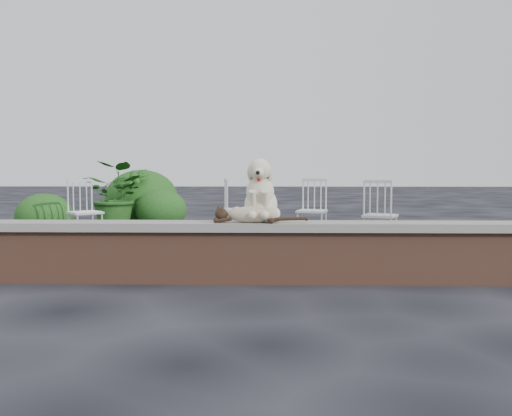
{
  "coord_description": "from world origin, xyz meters",
  "views": [
    {
      "loc": [
        -0.41,
        -5.22,
        1.08
      ],
      "look_at": [
        -0.54,
        0.2,
        0.7
      ],
      "focal_mm": 38.65,
      "sensor_mm": 36.0,
      "label": 1
    }
  ],
  "objects_px": {
    "dog": "(261,190)",
    "potted_plant_a": "(117,196)",
    "chair_c": "(380,214)",
    "cat": "(252,213)",
    "chair_a": "(85,211)",
    "chair_e": "(238,208)",
    "potted_plant_b": "(134,198)",
    "chair_b": "(312,210)"
  },
  "relations": [
    {
      "from": "dog",
      "to": "chair_b",
      "type": "xyz_separation_m",
      "value": [
        0.73,
        3.0,
        -0.42
      ]
    },
    {
      "from": "dog",
      "to": "potted_plant_b",
      "type": "distance_m",
      "value": 5.67
    },
    {
      "from": "dog",
      "to": "chair_c",
      "type": "distance_m",
      "value": 2.75
    },
    {
      "from": "potted_plant_a",
      "to": "potted_plant_b",
      "type": "relative_size",
      "value": 1.12
    },
    {
      "from": "cat",
      "to": "chair_b",
      "type": "bearing_deg",
      "value": 80.35
    },
    {
      "from": "chair_c",
      "to": "cat",
      "type": "bearing_deg",
      "value": 77.97
    },
    {
      "from": "chair_c",
      "to": "potted_plant_b",
      "type": "bearing_deg",
      "value": -11.84
    },
    {
      "from": "chair_c",
      "to": "chair_b",
      "type": "height_order",
      "value": "same"
    },
    {
      "from": "dog",
      "to": "chair_b",
      "type": "height_order",
      "value": "dog"
    },
    {
      "from": "chair_b",
      "to": "chair_c",
      "type": "bearing_deg",
      "value": -27.15
    },
    {
      "from": "chair_a",
      "to": "potted_plant_a",
      "type": "height_order",
      "value": "potted_plant_a"
    },
    {
      "from": "chair_e",
      "to": "chair_a",
      "type": "height_order",
      "value": "same"
    },
    {
      "from": "chair_e",
      "to": "potted_plant_a",
      "type": "bearing_deg",
      "value": 52.56
    },
    {
      "from": "chair_e",
      "to": "chair_b",
      "type": "xyz_separation_m",
      "value": [
        1.13,
        -0.29,
        0.0
      ]
    },
    {
      "from": "chair_e",
      "to": "chair_b",
      "type": "height_order",
      "value": "same"
    },
    {
      "from": "chair_e",
      "to": "potted_plant_b",
      "type": "xyz_separation_m",
      "value": [
        -2.08,
        1.8,
        0.07
      ]
    },
    {
      "from": "chair_c",
      "to": "potted_plant_b",
      "type": "xyz_separation_m",
      "value": [
        -4.08,
        2.89,
        0.07
      ]
    },
    {
      "from": "chair_c",
      "to": "dog",
      "type": "bearing_deg",
      "value": 77.5
    },
    {
      "from": "chair_c",
      "to": "chair_b",
      "type": "xyz_separation_m",
      "value": [
        -0.87,
        0.81,
        0.0
      ]
    },
    {
      "from": "chair_b",
      "to": "potted_plant_a",
      "type": "distance_m",
      "value": 3.69
    },
    {
      "from": "chair_c",
      "to": "potted_plant_a",
      "type": "bearing_deg",
      "value": -4.72
    },
    {
      "from": "chair_c",
      "to": "chair_a",
      "type": "bearing_deg",
      "value": 17.48
    },
    {
      "from": "cat",
      "to": "dog",
      "type": "bearing_deg",
      "value": 66.69
    },
    {
      "from": "dog",
      "to": "chair_e",
      "type": "relative_size",
      "value": 0.65
    },
    {
      "from": "dog",
      "to": "potted_plant_b",
      "type": "relative_size",
      "value": 0.56
    },
    {
      "from": "chair_a",
      "to": "potted_plant_b",
      "type": "bearing_deg",
      "value": 47.73
    },
    {
      "from": "chair_a",
      "to": "potted_plant_b",
      "type": "height_order",
      "value": "potted_plant_b"
    },
    {
      "from": "cat",
      "to": "chair_e",
      "type": "height_order",
      "value": "chair_e"
    },
    {
      "from": "chair_b",
      "to": "potted_plant_b",
      "type": "distance_m",
      "value": 3.83
    },
    {
      "from": "chair_b",
      "to": "potted_plant_a",
      "type": "height_order",
      "value": "potted_plant_a"
    },
    {
      "from": "dog",
      "to": "cat",
      "type": "height_order",
      "value": "dog"
    },
    {
      "from": "chair_c",
      "to": "potted_plant_a",
      "type": "distance_m",
      "value": 4.82
    },
    {
      "from": "dog",
      "to": "potted_plant_a",
      "type": "xyz_separation_m",
      "value": [
        -2.65,
        4.47,
        -0.28
      ]
    },
    {
      "from": "cat",
      "to": "chair_c",
      "type": "height_order",
      "value": "chair_c"
    },
    {
      "from": "chair_e",
      "to": "potted_plant_a",
      "type": "height_order",
      "value": "potted_plant_a"
    },
    {
      "from": "dog",
      "to": "chair_e",
      "type": "xyz_separation_m",
      "value": [
        -0.4,
        3.29,
        -0.42
      ]
    },
    {
      "from": "chair_a",
      "to": "potted_plant_a",
      "type": "relative_size",
      "value": 0.77
    },
    {
      "from": "cat",
      "to": "chair_e",
      "type": "bearing_deg",
      "value": 100.09
    },
    {
      "from": "cat",
      "to": "chair_b",
      "type": "height_order",
      "value": "chair_b"
    },
    {
      "from": "potted_plant_a",
      "to": "potted_plant_b",
      "type": "xyz_separation_m",
      "value": [
        0.16,
        0.62,
        -0.07
      ]
    },
    {
      "from": "chair_a",
      "to": "chair_b",
      "type": "xyz_separation_m",
      "value": [
        3.34,
        0.36,
        0.0
      ]
    },
    {
      "from": "dog",
      "to": "chair_c",
      "type": "bearing_deg",
      "value": 58.77
    }
  ]
}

